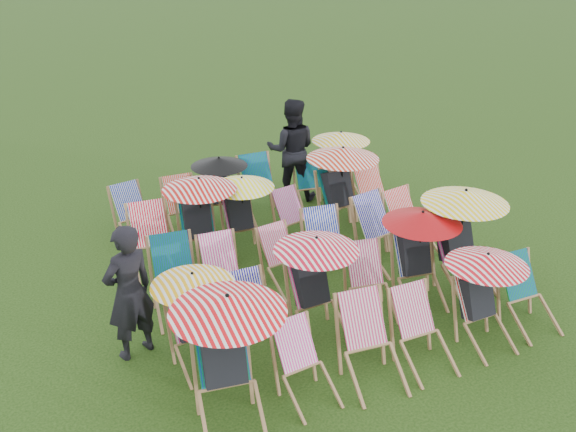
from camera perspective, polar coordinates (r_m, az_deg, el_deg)
name	(u,v)px	position (r m, az deg, el deg)	size (l,w,h in m)	color
ground	(307,281)	(9.49, 1.73, -5.78)	(100.00, 100.00, 0.00)	black
deckchair_0	(227,359)	(6.75, -5.41, -12.52)	(1.22, 1.29, 1.44)	#966D46
deckchair_1	(306,366)	(7.19, 1.59, -13.18)	(0.62, 0.81, 0.83)	#966D46
deckchair_2	(372,344)	(7.45, 7.47, -11.26)	(0.73, 0.95, 0.97)	#966D46
deckchair_3	(424,332)	(7.80, 11.97, -10.07)	(0.61, 0.84, 0.89)	#966D46
deckchair_4	(485,298)	(8.27, 17.10, -7.01)	(1.00, 1.04, 1.19)	#966D46
deckchair_5	(529,295)	(8.87, 20.66, -6.61)	(0.62, 0.84, 0.89)	#966D46
deckchair_6	(195,319)	(7.64, -8.28, -9.04)	(0.99, 1.04, 1.17)	#966D46
deckchair_7	(253,315)	(7.95, -3.10, -8.79)	(0.60, 0.83, 0.88)	#966D46
deckchair_8	(317,284)	(8.11, 2.56, -6.10)	(1.08, 1.13, 1.28)	#966D46
deckchair_9	(370,283)	(8.65, 7.33, -5.89)	(0.73, 0.91, 0.89)	#966D46
deckchair_10	(420,256)	(8.93, 11.62, -3.46)	(1.08, 1.15, 1.28)	#966D46
deckchair_11	(463,238)	(9.36, 15.31, -1.91)	(1.21, 1.27, 1.44)	#966D46
deckchair_12	(176,280)	(8.66, -9.90, -5.64)	(0.76, 0.99, 0.99)	#966D46
deckchair_13	(224,274)	(8.80, -5.72, -5.15)	(0.67, 0.88, 0.91)	#966D46
deckchair_14	(285,260)	(9.17, -0.24, -3.90)	(0.67, 0.85, 0.85)	#966D46
deckchair_15	(328,248)	(9.36, 3.62, -2.85)	(0.77, 0.98, 0.97)	#966D46
deckchair_16	(384,233)	(9.84, 8.54, -1.48)	(0.84, 1.05, 1.02)	#966D46
deckchair_17	(412,224)	(10.25, 10.96, -0.74)	(0.76, 0.97, 0.95)	#966D46
deckchair_18	(153,243)	(9.68, -11.92, -2.33)	(0.74, 0.97, 0.99)	#966D46
deckchair_19	(199,220)	(9.78, -7.88, -0.33)	(1.12, 1.19, 1.33)	#966D46
deckchair_20	(242,214)	(10.08, -4.08, 0.20)	(1.01, 1.06, 1.20)	#966D46
deckchair_21	(297,219)	(10.34, 0.81, -0.31)	(0.72, 0.89, 0.86)	#966D46
deckchair_22	(343,188)	(10.72, 4.91, 2.46)	(1.20, 1.27, 1.43)	#966D46
deckchair_23	(378,197)	(11.15, 7.99, 1.71)	(0.72, 0.95, 0.97)	#966D46
deckchair_24	(135,215)	(10.75, -13.41, 0.08)	(0.73, 0.91, 0.89)	#966D46
deckchair_25	(184,209)	(10.79, -9.20, 0.66)	(0.63, 0.86, 0.92)	#966D46
deckchair_26	(219,189)	(11.08, -6.15, 2.37)	(0.97, 1.04, 1.15)	#966D46
deckchair_27	(262,188)	(11.32, -2.31, 2.47)	(0.70, 0.96, 1.02)	#966D46
deckchair_28	(311,186)	(11.70, 2.09, 2.69)	(0.65, 0.82, 0.81)	#966D46
deckchair_29	(341,165)	(11.98, 4.71, 4.54)	(1.08, 1.11, 1.28)	#966D46
person_left	(129,292)	(7.80, -13.95, -6.61)	(0.63, 0.42, 1.74)	black
person_rear	(291,150)	(11.89, 0.31, 5.92)	(0.93, 0.72, 1.91)	black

